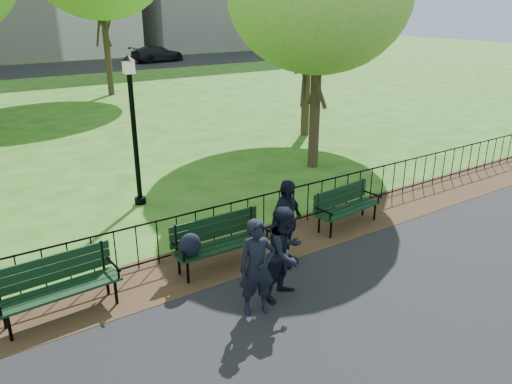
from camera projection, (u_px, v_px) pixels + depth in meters
ground at (282, 289)px, 8.59m from camera, size 120.00×120.00×0.00m
dirt_strip at (236, 254)px, 9.75m from camera, size 60.00×1.60×0.01m
iron_fence at (223, 223)px, 9.97m from camera, size 24.06×0.06×1.00m
park_bench_main at (208, 240)px, 8.94m from camera, size 1.83×0.60×1.03m
park_bench_left_a at (57, 280)px, 7.70m from camera, size 1.87×0.66×1.04m
park_bench_right_a at (345, 202)px, 10.87m from camera, size 1.72×0.68×0.95m
lamppost at (134, 126)px, 11.60m from camera, size 0.32×0.32×3.55m
person_left at (257, 268)px, 7.67m from camera, size 0.66×0.54×1.58m
person_mid at (285, 253)px, 8.11m from camera, size 0.86×0.61×1.59m
person_right at (286, 224)px, 9.09m from camera, size 1.06×0.72×1.67m
sedan_dark at (157, 54)px, 42.23m from camera, size 4.83×2.54×1.34m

